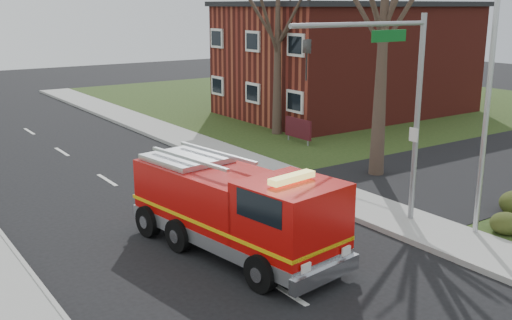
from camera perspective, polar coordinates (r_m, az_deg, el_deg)
ground at (r=15.58m, az=2.53°, el=-12.29°), size 120.00×120.00×0.00m
sidewalk_right at (r=19.63m, az=17.21°, el=-6.89°), size 2.40×80.00×0.15m
brick_building at (r=40.11m, az=8.75°, el=9.55°), size 15.40×10.40×7.25m
health_center_sign at (r=30.84m, az=4.04°, el=3.00°), size 0.12×2.00×1.40m
bare_tree_far at (r=32.51m, az=2.10°, el=13.57°), size 5.25×5.25×10.50m
traffic_signal_mast at (r=18.70m, az=12.75°, el=7.05°), size 5.29×0.18×6.80m
streetlight_pole at (r=18.99m, az=21.18°, el=6.07°), size 1.48×0.16×8.40m
fire_engine at (r=17.31m, az=-1.93°, el=-4.87°), size 3.50×7.28×2.82m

